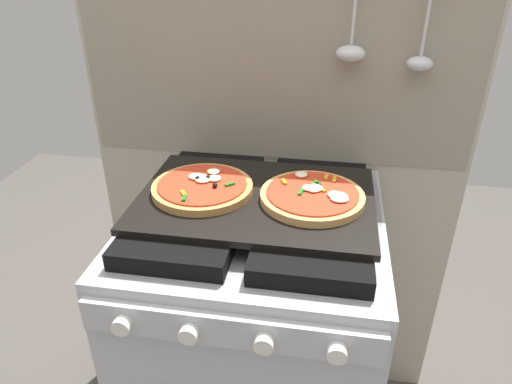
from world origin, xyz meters
The scene contains 5 objects.
kitchen_backsplash centered at (0.00, 0.33, 0.79)m, with size 1.10×0.09×1.55m.
stove centered at (0.00, 0.00, 0.45)m, with size 0.60×0.64×0.90m.
baking_tray centered at (0.00, 0.00, 0.91)m, with size 0.54×0.38×0.02m, color black.
pizza_left centered at (-0.13, 0.01, 0.93)m, with size 0.24×0.24×0.03m.
pizza_right centered at (0.13, 0.00, 0.93)m, with size 0.24×0.24×0.03m.
Camera 1 is at (0.16, -0.93, 1.44)m, focal length 32.73 mm.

